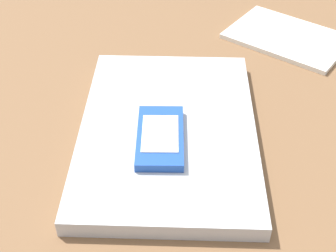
% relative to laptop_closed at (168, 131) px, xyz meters
% --- Properties ---
extents(desk_surface, '(1.20, 0.80, 0.03)m').
position_rel_laptop_closed_xyz_m(desk_surface, '(-0.01, 0.03, -0.03)').
color(desk_surface, brown).
rests_on(desk_surface, ground).
extents(laptop_closed, '(0.36, 0.27, 0.02)m').
position_rel_laptop_closed_xyz_m(laptop_closed, '(0.00, 0.00, 0.00)').
color(laptop_closed, '#B7BABC').
rests_on(laptop_closed, desk_surface).
extents(cell_phone_on_laptop, '(0.12, 0.07, 0.01)m').
position_rel_laptop_closed_xyz_m(cell_phone_on_laptop, '(-0.03, 0.00, 0.02)').
color(cell_phone_on_laptop, '#1E479E').
rests_on(cell_phone_on_laptop, laptop_closed).
extents(notepad, '(0.21, 0.24, 0.01)m').
position_rel_laptop_closed_xyz_m(notepad, '(0.29, -0.17, -0.01)').
color(notepad, white).
rests_on(notepad, desk_surface).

